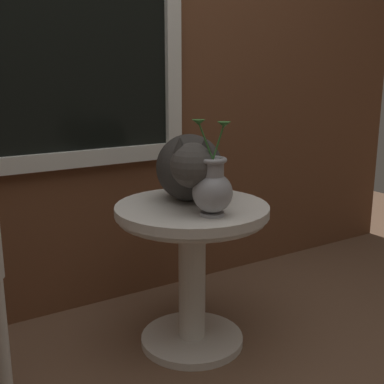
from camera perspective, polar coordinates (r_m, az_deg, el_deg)
back_wall at (r=2.18m, az=-14.94°, el=19.77°), size 4.00×0.07×2.60m
wicker_side_table at (r=1.90m, az=0.00°, el=-6.23°), size 0.57×0.57×0.56m
cat at (r=1.87m, az=-0.25°, el=2.83°), size 0.36×0.55×0.27m
pewter_vase_with_ivy at (r=1.70m, az=2.35°, el=0.50°), size 0.14×0.14×0.33m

